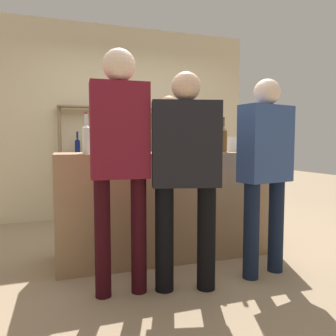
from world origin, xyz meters
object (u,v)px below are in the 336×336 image
at_px(counter_bottle_0, 208,140).
at_px(counter_bottle_3, 196,138).
at_px(customer_center, 186,166).
at_px(server_behind_counter, 169,154).
at_px(counter_bottle_1, 223,139).
at_px(cork_jar, 232,144).
at_px(counter_bottle_2, 86,138).
at_px(customer_right, 265,162).
at_px(customer_left, 120,150).
at_px(ice_bucket, 160,141).

height_order(counter_bottle_0, counter_bottle_3, counter_bottle_3).
bearing_deg(customer_center, counter_bottle_0, -22.48).
bearing_deg(customer_center, server_behind_counter, -0.40).
bearing_deg(server_behind_counter, counter_bottle_1, 10.50).
bearing_deg(customer_center, cork_jar, -31.98).
bearing_deg(counter_bottle_2, customer_right, -23.14).
bearing_deg(counter_bottle_0, counter_bottle_1, -14.61).
xyz_separation_m(counter_bottle_2, customer_center, (0.66, -0.65, -0.21)).
bearing_deg(customer_right, server_behind_counter, -0.07).
relative_size(customer_left, server_behind_counter, 1.05).
bearing_deg(counter_bottle_0, counter_bottle_2, -177.90).
height_order(cork_jar, customer_left, customer_left).
bearing_deg(customer_center, customer_left, 94.96).
height_order(counter_bottle_1, customer_right, customer_right).
bearing_deg(counter_bottle_2, cork_jar, 6.81).
bearing_deg(customer_left, counter_bottle_3, -49.58).
height_order(counter_bottle_0, counter_bottle_1, counter_bottle_1).
height_order(counter_bottle_1, cork_jar, counter_bottle_1).
height_order(counter_bottle_0, cork_jar, counter_bottle_0).
bearing_deg(counter_bottle_1, customer_right, -82.43).
height_order(counter_bottle_2, customer_left, customer_left).
height_order(counter_bottle_3, server_behind_counter, server_behind_counter).
bearing_deg(counter_bottle_3, cork_jar, 8.74).
relative_size(counter_bottle_2, cork_jar, 2.24).
bearing_deg(customer_center, customer_right, -71.73).
xyz_separation_m(cork_jar, customer_left, (-1.32, -0.76, -0.04)).
bearing_deg(customer_right, counter_bottle_2, 54.01).
bearing_deg(cork_jar, counter_bottle_0, -158.15).
height_order(counter_bottle_0, ice_bucket, counter_bottle_0).
distance_m(customer_center, server_behind_counter, 1.59).
relative_size(counter_bottle_2, counter_bottle_3, 0.97).
distance_m(counter_bottle_1, customer_center, 0.94).
relative_size(counter_bottle_1, customer_left, 0.19).
bearing_deg(counter_bottle_3, counter_bottle_0, -33.77).
height_order(counter_bottle_1, counter_bottle_3, counter_bottle_3).
bearing_deg(server_behind_counter, counter_bottle_0, 2.22).
bearing_deg(counter_bottle_1, customer_left, -152.36).
distance_m(counter_bottle_2, customer_right, 1.52).
distance_m(counter_bottle_2, customer_center, 0.95).
height_order(counter_bottle_2, server_behind_counter, server_behind_counter).
bearing_deg(customer_left, customer_right, -88.48).
bearing_deg(server_behind_counter, counter_bottle_2, -54.94).
bearing_deg(cork_jar, counter_bottle_1, -139.25).
bearing_deg(cork_jar, counter_bottle_3, -171.26).
bearing_deg(counter_bottle_1, server_behind_counter, 106.16).
relative_size(counter_bottle_0, ice_bucket, 1.45).
bearing_deg(ice_bucket, counter_bottle_1, -17.13).
relative_size(counter_bottle_1, customer_right, 0.21).
xyz_separation_m(counter_bottle_0, server_behind_counter, (-0.12, 0.86, -0.17)).
bearing_deg(customer_right, cork_jar, -21.88).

